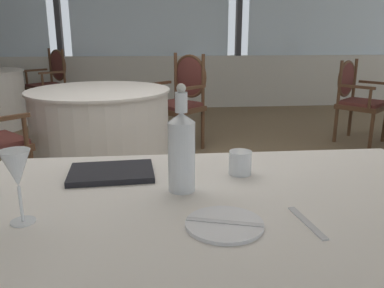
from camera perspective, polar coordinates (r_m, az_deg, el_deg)
ground_plane at (r=2.92m, az=-5.63°, el=-9.05°), size 13.63×13.63×0.00m
window_wall_far at (r=6.58m, az=-5.96°, el=15.22°), size 9.13×0.14×2.91m
side_plate at (r=1.03m, az=4.70°, el=-11.45°), size 0.20×0.20×0.01m
butter_knife at (r=1.03m, az=4.71°, el=-11.19°), size 0.20×0.07×0.00m
dinner_fork at (r=1.09m, az=16.24°, el=-10.80°), size 0.04×0.19×0.00m
water_bottle at (r=1.20m, az=-1.51°, el=-0.77°), size 0.08×0.08×0.33m
wine_glass at (r=1.09m, az=-23.97°, el=-3.51°), size 0.08×0.08×0.20m
water_tumbler at (r=1.38m, az=6.96°, el=-2.68°), size 0.08×0.08×0.08m
menu_book at (r=1.40m, az=-11.53°, el=-4.06°), size 0.30×0.22×0.02m
dining_chair_0_1 at (r=4.90m, az=22.56°, el=6.56°), size 0.66×0.65×0.92m
background_table_1 at (r=3.61m, az=-12.95°, el=1.82°), size 1.23×1.23×0.75m
dining_chair_1_1 at (r=4.24m, az=-1.42°, el=7.18°), size 0.66×0.66×1.01m
dining_chair_2_0 at (r=6.23m, az=-19.66°, el=8.94°), size 0.65×0.66×0.99m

